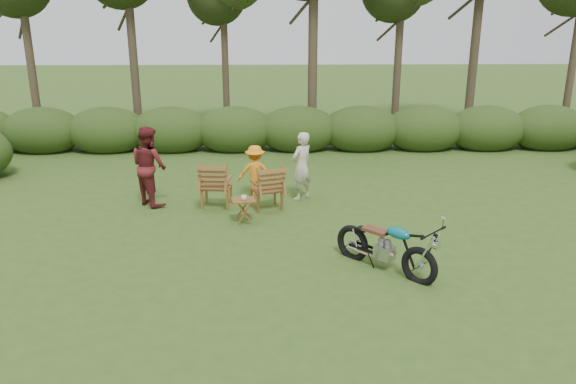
{
  "coord_description": "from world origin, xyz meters",
  "views": [
    {
      "loc": [
        -0.77,
        -8.46,
        4.15
      ],
      "look_at": [
        -0.51,
        1.72,
        0.9
      ],
      "focal_mm": 35.0,
      "sensor_mm": 36.0,
      "label": 1
    }
  ],
  "objects_px": {
    "side_table": "(244,211)",
    "adult_b": "(152,204)",
    "motorcycle": "(383,269)",
    "lawn_chair_right": "(267,208)",
    "cup": "(244,198)",
    "child": "(256,197)",
    "lawn_chair_left": "(217,206)",
    "adult_a": "(301,199)"
  },
  "relations": [
    {
      "from": "cup",
      "to": "adult_a",
      "type": "distance_m",
      "value": 2.08
    },
    {
      "from": "adult_a",
      "to": "child",
      "type": "height_order",
      "value": "adult_a"
    },
    {
      "from": "lawn_chair_left",
      "to": "child",
      "type": "bearing_deg",
      "value": -139.1
    },
    {
      "from": "child",
      "to": "motorcycle",
      "type": "bearing_deg",
      "value": 117.24
    },
    {
      "from": "lawn_chair_left",
      "to": "child",
      "type": "xyz_separation_m",
      "value": [
        0.85,
        0.61,
        0.0
      ]
    },
    {
      "from": "lawn_chair_left",
      "to": "child",
      "type": "relative_size",
      "value": 0.84
    },
    {
      "from": "lawn_chair_left",
      "to": "lawn_chair_right",
      "type": "bearing_deg",
      "value": 175.96
    },
    {
      "from": "lawn_chair_right",
      "to": "side_table",
      "type": "relative_size",
      "value": 2.01
    },
    {
      "from": "lawn_chair_left",
      "to": "side_table",
      "type": "relative_size",
      "value": 2.1
    },
    {
      "from": "adult_b",
      "to": "child",
      "type": "distance_m",
      "value": 2.39
    },
    {
      "from": "cup",
      "to": "adult_b",
      "type": "relative_size",
      "value": 0.07
    },
    {
      "from": "side_table",
      "to": "lawn_chair_left",
      "type": "bearing_deg",
      "value": 122.04
    },
    {
      "from": "motorcycle",
      "to": "adult_b",
      "type": "bearing_deg",
      "value": -171.28
    },
    {
      "from": "side_table",
      "to": "adult_b",
      "type": "distance_m",
      "value": 2.5
    },
    {
      "from": "adult_b",
      "to": "motorcycle",
      "type": "bearing_deg",
      "value": -172.3
    },
    {
      "from": "side_table",
      "to": "cup",
      "type": "height_order",
      "value": "cup"
    },
    {
      "from": "cup",
      "to": "adult_a",
      "type": "xyz_separation_m",
      "value": [
        1.26,
        1.57,
        -0.55
      ]
    },
    {
      "from": "lawn_chair_left",
      "to": "adult_a",
      "type": "bearing_deg",
      "value": -160.86
    },
    {
      "from": "lawn_chair_left",
      "to": "side_table",
      "type": "height_order",
      "value": "lawn_chair_left"
    },
    {
      "from": "lawn_chair_right",
      "to": "adult_b",
      "type": "relative_size",
      "value": 0.56
    },
    {
      "from": "side_table",
      "to": "child",
      "type": "height_order",
      "value": "child"
    },
    {
      "from": "motorcycle",
      "to": "lawn_chair_right",
      "type": "relative_size",
      "value": 1.89
    },
    {
      "from": "child",
      "to": "lawn_chair_left",
      "type": "bearing_deg",
      "value": 32.74
    },
    {
      "from": "child",
      "to": "adult_a",
      "type": "bearing_deg",
      "value": 170.04
    },
    {
      "from": "lawn_chair_left",
      "to": "child",
      "type": "distance_m",
      "value": 1.05
    },
    {
      "from": "adult_a",
      "to": "adult_b",
      "type": "bearing_deg",
      "value": -38.36
    },
    {
      "from": "motorcycle",
      "to": "child",
      "type": "height_order",
      "value": "child"
    },
    {
      "from": "adult_a",
      "to": "adult_b",
      "type": "height_order",
      "value": "adult_b"
    },
    {
      "from": "cup",
      "to": "child",
      "type": "relative_size",
      "value": 0.1
    },
    {
      "from": "lawn_chair_left",
      "to": "adult_b",
      "type": "distance_m",
      "value": 1.51
    },
    {
      "from": "lawn_chair_right",
      "to": "adult_b",
      "type": "distance_m",
      "value": 2.65
    },
    {
      "from": "motorcycle",
      "to": "adult_b",
      "type": "relative_size",
      "value": 1.06
    },
    {
      "from": "motorcycle",
      "to": "lawn_chair_right",
      "type": "bearing_deg",
      "value": 168.57
    },
    {
      "from": "lawn_chair_right",
      "to": "cup",
      "type": "bearing_deg",
      "value": 44.3
    },
    {
      "from": "side_table",
      "to": "child",
      "type": "relative_size",
      "value": 0.4
    },
    {
      "from": "child",
      "to": "cup",
      "type": "bearing_deg",
      "value": 81.11
    },
    {
      "from": "side_table",
      "to": "child",
      "type": "bearing_deg",
      "value": 83.29
    },
    {
      "from": "child",
      "to": "side_table",
      "type": "bearing_deg",
      "value": 80.45
    },
    {
      "from": "motorcycle",
      "to": "child",
      "type": "distance_m",
      "value": 4.57
    },
    {
      "from": "motorcycle",
      "to": "lawn_chair_left",
      "type": "relative_size",
      "value": 1.81
    },
    {
      "from": "motorcycle",
      "to": "lawn_chair_left",
      "type": "height_order",
      "value": "motorcycle"
    },
    {
      "from": "motorcycle",
      "to": "cup",
      "type": "bearing_deg",
      "value": -176.4
    }
  ]
}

